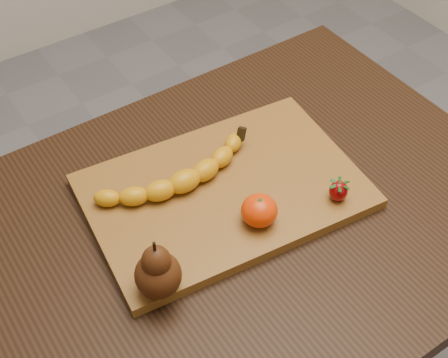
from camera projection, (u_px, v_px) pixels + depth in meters
table at (228, 255)px, 1.09m from camera, size 1.00×0.70×0.76m
cutting_board at (224, 191)px, 1.05m from camera, size 0.48×0.35×0.02m
banana at (184, 181)px, 1.02m from camera, size 0.25×0.07×0.04m
pear at (157, 267)px, 0.86m from camera, size 0.08×0.08×0.11m
mandarin at (259, 211)px, 0.97m from camera, size 0.07×0.07×0.05m
strawberry at (338, 190)px, 1.01m from camera, size 0.04×0.04×0.04m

